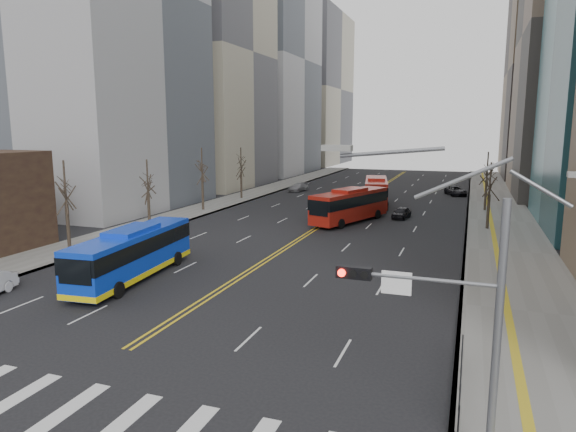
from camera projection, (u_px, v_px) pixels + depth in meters
The scene contains 15 objects.
ground at pixel (39, 405), 18.52m from camera, with size 220.00×220.00×0.00m, color black.
sidewalk_right at pixel (501, 221), 54.45m from camera, with size 7.00×130.00×0.15m, color slate.
sidewalk_left at pixel (215, 205), 65.74m from camera, with size 5.00×130.00×0.15m, color slate.
crosswalk at pixel (39, 405), 18.52m from camera, with size 26.70×4.00×0.01m.
centerline at pixel (358, 201), 69.55m from camera, with size 0.55×100.00×0.01m.
office_towers at pixel (381, 34), 77.96m from camera, with size 83.00×134.00×58.00m.
signal_mast at pixel (446, 303), 14.98m from camera, with size 5.37×0.37×9.39m.
pedestrian_railing at pixel (461, 373), 19.20m from camera, with size 0.06×6.06×1.02m.
street_trees at pixel (248, 178), 52.13m from camera, with size 35.20×47.20×7.60m.
blue_bus at pixel (133, 252), 33.77m from camera, with size 3.56×12.01×3.45m.
red_bus_near at pixel (350, 203), 54.03m from camera, with size 6.26×11.60×3.60m.
red_bus_far at pixel (376, 190), 65.37m from camera, with size 4.78×12.00×3.70m.
car_dark_mid at pixel (402, 213), 56.58m from camera, with size 1.46×3.64×1.24m, color black.
car_silver at pixel (298, 187), 80.50m from camera, with size 1.74×4.29×1.24m, color #A0A0A5.
car_dark_far at pixel (456, 191), 75.90m from camera, with size 2.22×4.81×1.34m, color black.
Camera 1 is at (14.23, -13.05, 9.91)m, focal length 32.00 mm.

